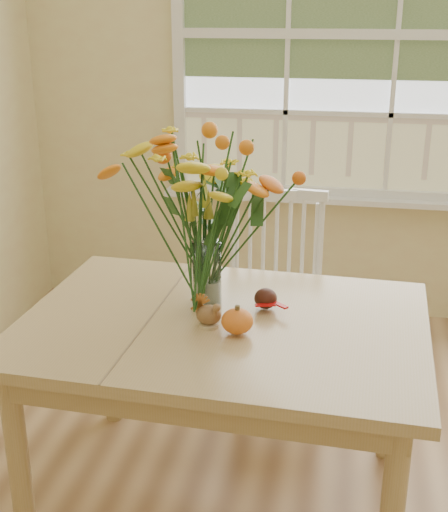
# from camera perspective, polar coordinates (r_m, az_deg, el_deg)

# --- Properties ---
(wall_back) EXTENTS (4.00, 0.02, 2.70)m
(wall_back) POSITION_cam_1_polar(r_m,az_deg,el_deg) (3.75, 13.98, 14.44)
(wall_back) COLOR beige
(wall_back) RESTS_ON floor
(window) EXTENTS (2.42, 0.12, 1.74)m
(window) POSITION_cam_1_polar(r_m,az_deg,el_deg) (3.70, 14.26, 17.17)
(window) COLOR silver
(window) RESTS_ON wall_back
(dining_table) EXTENTS (1.37, 1.01, 0.71)m
(dining_table) POSITION_cam_1_polar(r_m,az_deg,el_deg) (2.31, -0.09, -7.42)
(dining_table) COLOR tan
(dining_table) RESTS_ON floor
(windsor_chair) EXTENTS (0.50, 0.48, 0.92)m
(windsor_chair) POSITION_cam_1_polar(r_m,az_deg,el_deg) (3.01, 4.44, -2.81)
(windsor_chair) COLOR white
(windsor_chair) RESTS_ON floor
(flower_vase) EXTENTS (0.47, 0.47, 0.56)m
(flower_vase) POSITION_cam_1_polar(r_m,az_deg,el_deg) (2.28, -1.48, 3.82)
(flower_vase) COLOR white
(flower_vase) RESTS_ON dining_table
(pumpkin) EXTENTS (0.10, 0.10, 0.08)m
(pumpkin) POSITION_cam_1_polar(r_m,az_deg,el_deg) (2.17, 1.11, -5.55)
(pumpkin) COLOR orange
(pumpkin) RESTS_ON dining_table
(turkey_figurine) EXTENTS (0.09, 0.07, 0.10)m
(turkey_figurine) POSITION_cam_1_polar(r_m,az_deg,el_deg) (2.21, -1.28, -4.93)
(turkey_figurine) COLOR #CCB78C
(turkey_figurine) RESTS_ON dining_table
(dark_gourd) EXTENTS (0.13, 0.10, 0.07)m
(dark_gourd) POSITION_cam_1_polar(r_m,az_deg,el_deg) (2.34, 3.49, -3.63)
(dark_gourd) COLOR #38160F
(dark_gourd) RESTS_ON dining_table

